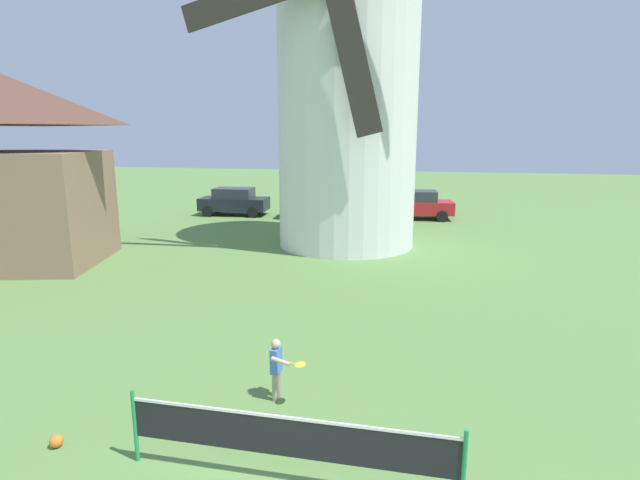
{
  "coord_description": "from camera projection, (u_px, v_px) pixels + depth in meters",
  "views": [
    {
      "loc": [
        1.63,
        -4.06,
        4.6
      ],
      "look_at": [
        -0.05,
        3.62,
        2.93
      ],
      "focal_mm": 28.11,
      "sensor_mm": 36.0,
      "label": 1
    }
  ],
  "objects": [
    {
      "name": "chapel",
      "position": [
        5.0,
        172.0,
        17.49
      ],
      "size": [
        7.27,
        6.07,
        7.6
      ],
      "color": "#937056",
      "rests_on": "ground_plane"
    },
    {
      "name": "stray_ball",
      "position": [
        56.0,
        441.0,
        7.49
      ],
      "size": [
        0.2,
        0.2,
        0.2
      ],
      "primitive_type": "sphere",
      "color": "orange",
      "rests_on": "ground_plane"
    },
    {
      "name": "parked_car_red",
      "position": [
        414.0,
        204.0,
        27.51
      ],
      "size": [
        4.33,
        2.23,
        1.56
      ],
      "color": "red",
      "rests_on": "ground_plane"
    },
    {
      "name": "player_far",
      "position": [
        278.0,
        366.0,
        8.74
      ],
      "size": [
        0.67,
        0.53,
        1.12
      ],
      "color": "#9E937F",
      "rests_on": "ground_plane"
    },
    {
      "name": "parked_car_black",
      "position": [
        234.0,
        201.0,
        28.84
      ],
      "size": [
        3.98,
        2.13,
        1.56
      ],
      "color": "#1E232D",
      "rests_on": "ground_plane"
    },
    {
      "name": "tennis_net",
      "position": [
        288.0,
        438.0,
        6.6
      ],
      "size": [
        4.56,
        0.06,
        1.1
      ],
      "color": "#238E4C",
      "rests_on": "ground_plane"
    },
    {
      "name": "parked_car_mustard",
      "position": [
        316.0,
        204.0,
        27.74
      ],
      "size": [
        3.94,
        2.15,
        1.56
      ],
      "color": "#999919",
      "rests_on": "ground_plane"
    },
    {
      "name": "windmill",
      "position": [
        348.0,
        69.0,
        19.8
      ],
      "size": [
        10.78,
        6.37,
        15.24
      ],
      "color": "white",
      "rests_on": "ground_plane"
    }
  ]
}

